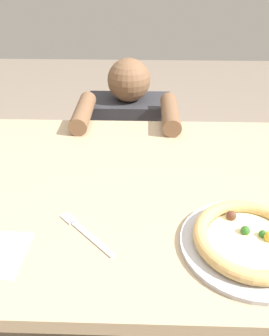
% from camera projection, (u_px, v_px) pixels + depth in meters
% --- Properties ---
extents(ground_plane, '(8.00, 8.00, 0.00)m').
position_uv_depth(ground_plane, '(139.00, 332.00, 1.44)').
color(ground_plane, gray).
extents(dining_table, '(1.33, 0.89, 0.75)m').
position_uv_depth(dining_table, '(141.00, 213.00, 1.09)').
color(dining_table, tan).
rests_on(dining_table, ground).
extents(pizza_near, '(0.32, 0.32, 0.05)m').
position_uv_depth(pizza_near, '(247.00, 241.00, 0.81)').
color(pizza_near, '#B7B7BC').
rests_on(pizza_near, dining_table).
extents(fork, '(0.16, 0.16, 0.00)m').
position_uv_depth(fork, '(82.00, 232.00, 0.87)').
color(fork, silver).
rests_on(fork, dining_table).
extents(diner_seated, '(0.42, 0.52, 0.94)m').
position_uv_depth(diner_seated, '(129.00, 161.00, 1.77)').
color(diner_seated, '#333847').
rests_on(diner_seated, ground).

